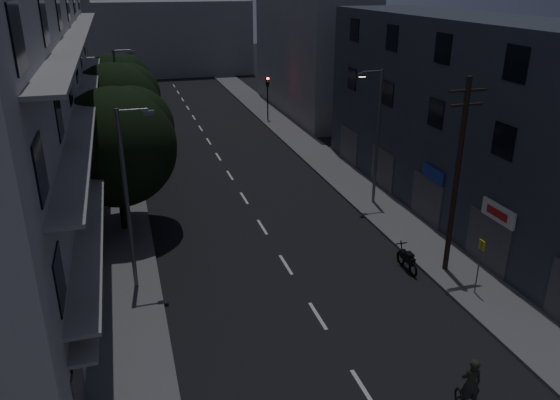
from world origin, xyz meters
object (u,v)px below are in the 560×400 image
utility_pole (457,174)px  motorcycle (407,260)px  bus_stop_sign (480,257)px  cyclist (468,399)px

utility_pole → motorcycle: utility_pole is taller
utility_pole → motorcycle: size_ratio=4.64×
utility_pole → bus_stop_sign: bearing=-88.1°
bus_stop_sign → cyclist: 7.76m
utility_pole → bus_stop_sign: size_ratio=3.56×
motorcycle → cyclist: cyclist is taller
utility_pole → cyclist: 10.36m
utility_pole → motorcycle: bearing=157.8°
utility_pole → cyclist: size_ratio=3.96×
utility_pole → motorcycle: (-1.66, 0.67, -4.38)m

